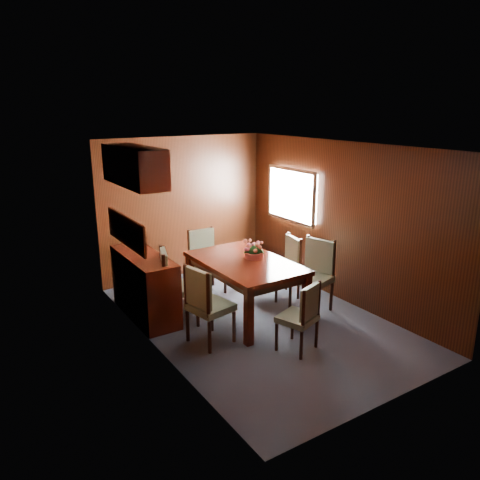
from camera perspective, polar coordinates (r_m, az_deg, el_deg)
ground at (r=6.63m, az=2.23°, el=-9.70°), size 4.50×4.50×0.00m
room_shell at (r=6.32m, az=-0.12°, el=4.63°), size 3.06×4.52×2.41m
sideboard at (r=6.73m, az=-11.52°, el=-5.46°), size 0.48×1.40×0.90m
dining_table at (r=6.56m, az=0.61°, el=-3.47°), size 1.08×1.72×0.80m
chair_left_near at (r=5.80m, az=-4.24°, el=-7.47°), size 0.56×0.57×1.03m
chair_left_far at (r=6.41m, az=-8.10°, el=-5.10°), size 0.61×0.63×1.05m
chair_right_near at (r=6.83m, az=9.11°, el=-3.77°), size 0.60×0.62×1.06m
chair_right_far at (r=7.29m, az=5.68°, el=-2.80°), size 0.52×0.53×0.96m
chair_head at (r=5.71m, az=7.61°, el=-8.88°), size 0.53×0.52×0.89m
chair_foot at (r=7.46m, az=-4.31°, el=-2.09°), size 0.48×0.46×1.01m
flower_centerpiece at (r=6.61m, az=1.73°, el=-1.05°), size 0.28×0.28×0.28m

